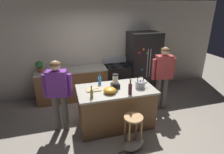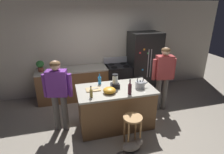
{
  "view_description": "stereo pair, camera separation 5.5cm",
  "coord_description": "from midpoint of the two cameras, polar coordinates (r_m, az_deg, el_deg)",
  "views": [
    {
      "loc": [
        -1.04,
        -3.39,
        2.56
      ],
      "look_at": [
        0.0,
        0.3,
        1.05
      ],
      "focal_mm": 29.33,
      "sensor_mm": 36.0,
      "label": 1
    },
    {
      "loc": [
        -0.98,
        -3.4,
        2.56
      ],
      "look_at": [
        0.0,
        0.3,
        1.05
      ],
      "focal_mm": 29.33,
      "sensor_mm": 36.0,
      "label": 2
    }
  ],
  "objects": [
    {
      "name": "bottle_soda",
      "position": [
        4.1,
        -4.25,
        -1.0
      ],
      "size": [
        0.07,
        0.07,
        0.26
      ],
      "color": "#268CD8",
      "rests_on": "kitchen_island"
    },
    {
      "name": "bar_stool",
      "position": [
        3.57,
        6.2,
        -14.09
      ],
      "size": [
        0.36,
        0.36,
        0.63
      ],
      "color": "#B7844C",
      "rests_on": "ground_plane"
    },
    {
      "name": "blender_appliance",
      "position": [
        3.89,
        0.59,
        -1.62
      ],
      "size": [
        0.17,
        0.17,
        0.31
      ],
      "color": "black",
      "rests_on": "kitchen_island"
    },
    {
      "name": "bottle_vinegar",
      "position": [
        3.54,
        -6.81,
        -5.06
      ],
      "size": [
        0.06,
        0.06,
        0.24
      ],
      "color": "olive",
      "rests_on": "kitchen_island"
    },
    {
      "name": "mixing_bowl",
      "position": [
        3.7,
        -1.12,
        -4.16
      ],
      "size": [
        0.26,
        0.26,
        0.12
      ],
      "primitive_type": "ellipsoid",
      "color": "orange",
      "rests_on": "kitchen_island"
    },
    {
      "name": "person_by_sink_right",
      "position": [
        4.67,
        15.28,
        1.14
      ],
      "size": [
        0.6,
        0.27,
        1.65
      ],
      "color": "#66605B",
      "rests_on": "ground_plane"
    },
    {
      "name": "tea_kettle",
      "position": [
        3.96,
        8.4,
        -2.24
      ],
      "size": [
        0.28,
        0.2,
        0.27
      ],
      "color": "#B7BABF",
      "rests_on": "kitchen_island"
    },
    {
      "name": "stove_range",
      "position": [
        5.56,
        1.54,
        -0.67
      ],
      "size": [
        0.76,
        0.65,
        1.08
      ],
      "color": "black",
      "rests_on": "ground_plane"
    },
    {
      "name": "cat",
      "position": [
        3.68,
        6.17,
        -20.48
      ],
      "size": [
        0.52,
        0.18,
        0.26
      ],
      "color": "gray",
      "rests_on": "ground_plane"
    },
    {
      "name": "person_by_island_left",
      "position": [
        3.88,
        -16.84,
        -3.99
      ],
      "size": [
        0.6,
        0.3,
        1.58
      ],
      "color": "#66605B",
      "rests_on": "ground_plane"
    },
    {
      "name": "back_wall",
      "position": [
        5.57,
        -4.94,
        8.85
      ],
      "size": [
        8.0,
        0.1,
        2.7
      ],
      "primitive_type": "cube",
      "color": "beige",
      "rests_on": "ground_plane"
    },
    {
      "name": "potted_plant",
      "position": [
        5.2,
        -21.98,
        3.31
      ],
      "size": [
        0.2,
        0.2,
        0.3
      ],
      "color": "brown",
      "rests_on": "back_counter_run"
    },
    {
      "name": "bottle_wine",
      "position": [
        3.64,
        5.25,
        -3.63
      ],
      "size": [
        0.08,
        0.08,
        0.32
      ],
      "color": "#471923",
      "rests_on": "kitchen_island"
    },
    {
      "name": "chef_knife",
      "position": [
        3.86,
        -5.92,
        -3.7
      ],
      "size": [
        0.22,
        0.08,
        0.01
      ],
      "primitive_type": "cube",
      "rotation": [
        0.0,
        0.0,
        0.24
      ],
      "color": "#B7BABF",
      "rests_on": "cutting_board"
    },
    {
      "name": "kitchen_island",
      "position": [
        4.12,
        0.76,
        -9.28
      ],
      "size": [
        1.64,
        0.89,
        0.9
      ],
      "color": "brown",
      "rests_on": "ground_plane"
    },
    {
      "name": "refrigerator",
      "position": [
        5.66,
        9.37,
        4.37
      ],
      "size": [
        0.9,
        0.73,
        1.85
      ],
      "color": "black",
      "rests_on": "ground_plane"
    },
    {
      "name": "cutting_board",
      "position": [
        3.86,
        -6.2,
        -3.91
      ],
      "size": [
        0.3,
        0.2,
        0.02
      ],
      "primitive_type": "cube",
      "color": "tan",
      "rests_on": "kitchen_island"
    },
    {
      "name": "back_counter_run",
      "position": [
        5.38,
        -12.2,
        -2.12
      ],
      "size": [
        2.0,
        0.64,
        0.9
      ],
      "color": "brown",
      "rests_on": "ground_plane"
    },
    {
      "name": "ground_plane",
      "position": [
        4.37,
        0.73,
        -14.4
      ],
      "size": [
        14.0,
        14.0,
        0.0
      ],
      "primitive_type": "plane",
      "color": "#9E9384"
    }
  ]
}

